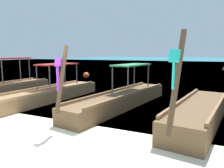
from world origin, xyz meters
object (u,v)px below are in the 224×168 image
(longtail_boat_blue_ribbon, at_px, (47,94))
(longtail_boat_green_ribbon, at_px, (1,90))
(longtail_boat_violet_ribbon, at_px, (122,99))
(longtail_boat_turquoise_ribbon, at_px, (199,113))
(mooring_buoy_near, at_px, (86,75))

(longtail_boat_blue_ribbon, bearing_deg, longtail_boat_green_ribbon, -177.10)
(longtail_boat_violet_ribbon, bearing_deg, longtail_boat_green_ribbon, -174.40)
(longtail_boat_blue_ribbon, relative_size, longtail_boat_violet_ribbon, 1.01)
(longtail_boat_green_ribbon, bearing_deg, longtail_boat_blue_ribbon, 2.90)
(longtail_boat_turquoise_ribbon, relative_size, mooring_buoy_near, 10.52)
(longtail_boat_blue_ribbon, relative_size, mooring_buoy_near, 12.55)
(longtail_boat_violet_ribbon, bearing_deg, longtail_boat_turquoise_ribbon, -16.55)
(longtail_boat_green_ribbon, bearing_deg, mooring_buoy_near, 91.50)
(longtail_boat_turquoise_ribbon, bearing_deg, longtail_boat_green_ribbon, 178.39)
(longtail_boat_green_ribbon, bearing_deg, longtail_boat_turquoise_ribbon, -1.61)
(longtail_boat_green_ribbon, distance_m, longtail_boat_blue_ribbon, 2.87)
(longtail_boat_violet_ribbon, bearing_deg, mooring_buoy_near, 129.77)
(longtail_boat_blue_ribbon, height_order, mooring_buoy_near, longtail_boat_blue_ribbon)
(longtail_boat_blue_ribbon, relative_size, longtail_boat_turquoise_ribbon, 1.19)
(longtail_boat_blue_ribbon, distance_m, longtail_boat_violet_ribbon, 3.62)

